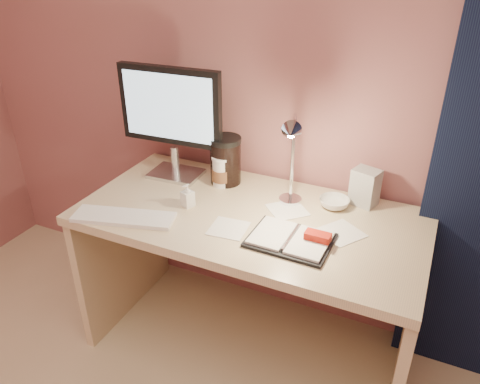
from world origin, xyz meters
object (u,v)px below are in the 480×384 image
at_px(coffee_cup, 222,172).
at_px(lotion_bottle, 188,195).
at_px(keyboard, 124,217).
at_px(bowl, 334,203).
at_px(monitor, 171,113).
at_px(product_box, 365,187).
at_px(planner, 293,239).
at_px(dark_jar, 226,163).
at_px(desk, 256,250).
at_px(desk_lamp, 279,153).

height_order(coffee_cup, lotion_bottle, coffee_cup).
distance_m(keyboard, bowl, 0.86).
bearing_deg(lotion_bottle, bowl, 23.89).
distance_m(monitor, coffee_cup, 0.34).
xyz_separation_m(lotion_bottle, product_box, (0.66, 0.33, 0.03)).
xyz_separation_m(bowl, product_box, (0.10, 0.08, 0.06)).
xyz_separation_m(monitor, product_box, (0.86, 0.10, -0.23)).
xyz_separation_m(planner, product_box, (0.18, 0.39, 0.07)).
bearing_deg(keyboard, lotion_bottle, 32.05).
bearing_deg(monitor, dark_jar, 6.37).
xyz_separation_m(desk, monitor, (-0.46, 0.10, 0.53)).
distance_m(planner, bowl, 0.32).
xyz_separation_m(desk, keyboard, (-0.44, -0.32, 0.23)).
distance_m(desk, dark_jar, 0.41).
bearing_deg(desk, bowl, 22.47).
xyz_separation_m(coffee_cup, bowl, (0.51, 0.02, -0.05)).
distance_m(keyboard, dark_jar, 0.52).
bearing_deg(monitor, bowl, -1.15).
bearing_deg(keyboard, desk_lamp, 14.78).
bearing_deg(coffee_cup, desk, -25.23).
bearing_deg(desk, lotion_bottle, -154.55).
bearing_deg(coffee_cup, planner, -33.72).
relative_size(desk, bowl, 11.24).
bearing_deg(product_box, desk_lamp, -129.17).
xyz_separation_m(desk, dark_jar, (-0.22, 0.14, 0.32)).
bearing_deg(dark_jar, product_box, 5.69).
relative_size(bowl, desk_lamp, 0.30).
distance_m(keyboard, desk_lamp, 0.66).
relative_size(desk, planner, 4.59).
bearing_deg(desk_lamp, desk, 158.86).
height_order(desk, lotion_bottle, lotion_bottle).
height_order(keyboard, coffee_cup, coffee_cup).
distance_m(monitor, dark_jar, 0.32).
relative_size(coffee_cup, lotion_bottle, 1.41).
height_order(keyboard, desk_lamp, desk_lamp).
height_order(coffee_cup, dark_jar, dark_jar).
bearing_deg(desk_lamp, monitor, 154.55).
height_order(desk, planner, planner).
bearing_deg(desk, coffee_cup, 154.77).
xyz_separation_m(monitor, desk_lamp, (0.55, -0.11, -0.05)).
xyz_separation_m(bowl, desk_lamp, (-0.21, -0.13, 0.24)).
bearing_deg(keyboard, dark_jar, 48.34).
bearing_deg(lotion_bottle, product_box, 26.22).
bearing_deg(keyboard, monitor, 76.85).
bearing_deg(planner, lotion_bottle, 173.26).
bearing_deg(planner, desk_lamp, 127.72).
distance_m(keyboard, lotion_bottle, 0.27).
relative_size(desk, desk_lamp, 3.39).
bearing_deg(bowl, desk_lamp, -147.16).
bearing_deg(monitor, coffee_cup, -2.24).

